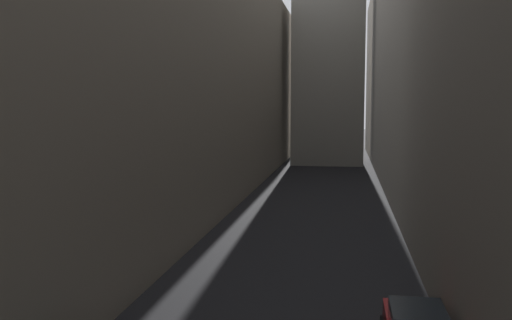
% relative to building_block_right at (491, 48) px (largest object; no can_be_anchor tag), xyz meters
% --- Properties ---
extents(ground_plane, '(264.00, 264.00, 0.00)m').
position_rel_building_block_right_xyz_m(ground_plane, '(-12.43, -2.00, -11.41)').
color(ground_plane, black).
extents(building_block_left, '(11.27, 108.00, 19.75)m').
position_rel_building_block_right_xyz_m(building_block_left, '(-23.57, 0.00, -1.53)').
color(building_block_left, gray).
rests_on(building_block_left, ground).
extents(building_block_right, '(13.86, 108.00, 22.82)m').
position_rel_building_block_right_xyz_m(building_block_right, '(0.00, 0.00, 0.00)').
color(building_block_right, '#60594F').
rests_on(building_block_right, ground).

